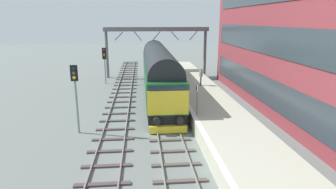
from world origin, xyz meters
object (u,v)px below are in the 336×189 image
signal_post_near (76,90)px  platform_number_sign (197,96)px  waiting_passenger (201,75)px  diesel_locomotive (159,70)px  signal_post_mid (105,60)px

signal_post_near → platform_number_sign: (7.69, -0.10, -0.51)m
platform_number_sign → waiting_passenger: size_ratio=1.23×
platform_number_sign → waiting_passenger: (2.08, 8.85, -0.35)m
diesel_locomotive → waiting_passenger: diesel_locomotive is taller
signal_post_near → signal_post_mid: 14.98m
signal_post_near → platform_number_sign: size_ratio=2.20×
signal_post_near → waiting_passenger: bearing=41.8°
signal_post_near → platform_number_sign: signal_post_near is taller
diesel_locomotive → signal_post_near: (-5.76, -9.19, 0.36)m
signal_post_near → signal_post_mid: size_ratio=1.08×
diesel_locomotive → signal_post_near: 10.85m
platform_number_sign → waiting_passenger: platform_number_sign is taller
signal_post_near → platform_number_sign: bearing=-0.7°
platform_number_sign → waiting_passenger: bearing=76.8°
diesel_locomotive → platform_number_sign: bearing=-78.3°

